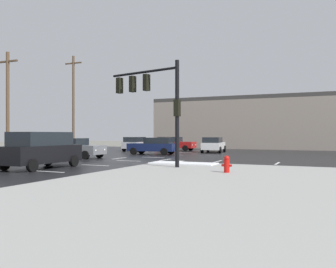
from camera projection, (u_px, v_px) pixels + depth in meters
ground_plane at (142, 159)px, 27.28m from camera, size 120.00×120.00×0.00m
road_asphalt at (142, 159)px, 27.28m from camera, size 44.00×44.00×0.02m
sidewalk_corner at (294, 192)px, 11.43m from camera, size 18.00×18.00×0.14m
snow_strip_curbside at (183, 163)px, 21.59m from camera, size 4.00×1.60×0.06m
lane_markings at (147, 161)px, 25.53m from camera, size 36.15×36.15×0.01m
traffic_signal_mast at (154, 95)px, 20.23m from camera, size 4.85×1.34×5.79m
fire_hydrant at (227, 164)px, 16.63m from camera, size 0.48×0.26×0.79m
strip_building_background at (253, 123)px, 47.97m from camera, size 25.85×8.00×6.80m
sedan_red at (174, 143)px, 41.13m from camera, size 4.56×2.07×1.58m
sedan_white at (213, 144)px, 36.96m from camera, size 2.44×4.68×1.58m
sedan_grey at (75, 148)px, 28.43m from camera, size 4.55×2.05×1.58m
suv_black at (41, 149)px, 19.88m from camera, size 2.20×4.85×2.03m
sedan_silver at (137, 144)px, 40.18m from camera, size 2.29×4.64×1.58m
sedan_navy at (154, 146)px, 33.33m from camera, size 4.62×2.24×1.58m
utility_pole_mid at (8, 102)px, 29.92m from camera, size 2.20×0.28×8.83m
utility_pole_far at (73, 102)px, 39.68m from camera, size 2.20×0.28×10.62m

